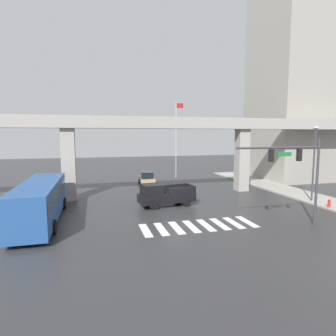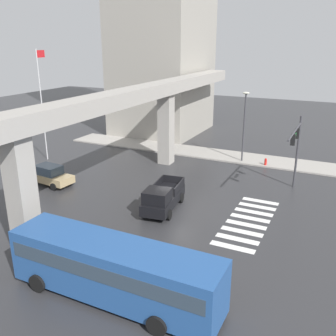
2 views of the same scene
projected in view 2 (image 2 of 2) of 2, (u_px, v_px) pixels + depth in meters
The scene contains 11 objects.
ground_plane at pixel (177, 207), 28.55m from camera, with size 120.00×120.00×0.00m, color #2D2D30.
crosswalk_stripes at pixel (248, 221), 26.31m from camera, with size 8.25×2.80×0.01m.
elevated_overpass at pixel (111, 110), 28.57m from camera, with size 50.40×2.04×8.31m.
sidewalk_east at pixel (214, 154), 41.58m from camera, with size 4.00×36.00×0.15m, color #9E9991.
pickup_truck at pixel (162, 198), 27.67m from camera, with size 5.31×2.60×2.08m.
city_bus at pixel (114, 268), 17.94m from camera, with size 2.85×10.82×2.99m.
sedan_tan at pixel (50, 175), 32.85m from camera, with size 2.26×4.45×1.72m.
traffic_signal_mast at pixel (296, 142), 29.68m from camera, with size 6.49×0.32×6.20m.
street_lamp_near_corner at pixel (244, 119), 37.71m from camera, with size 0.44×0.70×7.24m.
fire_hydrant at pixel (266, 162), 37.66m from camera, with size 0.24×0.24×0.85m.
flagpole at pixel (42, 98), 38.05m from camera, with size 1.16×0.12×11.26m.
Camera 2 is at (-23.80, -10.65, 12.02)m, focal length 40.18 mm.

